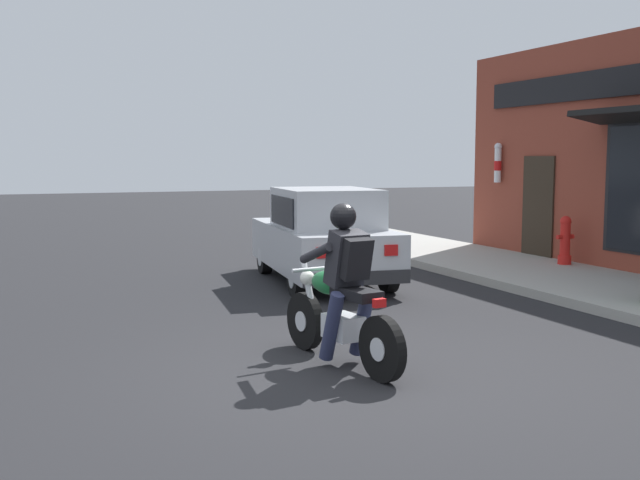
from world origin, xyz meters
name	(u,v)px	position (x,y,z in m)	size (l,w,h in m)	color
ground_plane	(344,372)	(0.00, 0.00, 0.00)	(80.00, 80.00, 0.00)	black
sidewalk_curb	(573,282)	(5.45, 3.00, 0.07)	(2.60, 22.00, 0.14)	#9E9B93
motorcycle_with_rider	(342,298)	(0.09, 0.25, 0.68)	(0.66, 2.01, 1.62)	black
car_hatchback	(323,237)	(1.86, 4.88, 0.77)	(2.09, 3.95, 1.57)	black
fire_hydrant	(565,241)	(6.38, 4.28, 0.57)	(0.36, 0.24, 0.88)	red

